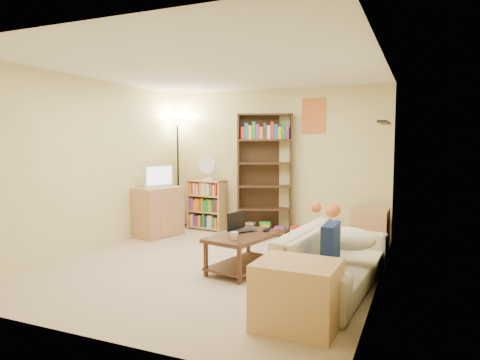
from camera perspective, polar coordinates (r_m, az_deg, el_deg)
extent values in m
plane|color=#C6AA95|center=(5.64, -3.30, -11.25)|extent=(4.50, 4.50, 0.00)
cube|color=beige|center=(7.50, 4.36, 2.49)|extent=(4.00, 0.04, 2.50)
cube|color=beige|center=(3.56, -19.79, -0.56)|extent=(4.00, 0.04, 2.50)
cube|color=beige|center=(6.56, -19.19, 1.87)|extent=(0.04, 4.50, 2.50)
cube|color=beige|center=(4.87, 18.19, 0.90)|extent=(0.04, 4.50, 2.50)
cube|color=silver|center=(5.49, -3.43, 14.67)|extent=(4.00, 4.50, 0.04)
cube|color=red|center=(7.29, 9.79, 8.41)|extent=(0.40, 0.02, 0.58)
cube|color=black|center=(6.17, 18.68, 7.28)|extent=(0.12, 0.80, 0.03)
imported|color=beige|center=(4.87, 12.29, -10.16)|extent=(2.29, 1.20, 0.63)
cube|color=navy|center=(4.34, 12.00, -8.13)|extent=(0.13, 0.41, 0.37)
ellipsoid|color=white|center=(4.83, 14.29, -7.60)|extent=(0.58, 0.41, 0.25)
ellipsoid|color=#CB602B|center=(5.63, 12.34, -4.01)|extent=(0.40, 0.21, 0.16)
sphere|color=#CB602B|center=(5.69, 10.14, -3.65)|extent=(0.13, 0.13, 0.13)
cube|color=#492C1C|center=(5.28, 0.58, -7.51)|extent=(0.77, 1.12, 0.05)
cube|color=#492C1C|center=(5.37, 0.58, -11.08)|extent=(0.73, 1.06, 0.03)
cube|color=#492C1C|center=(5.12, -4.59, -10.29)|extent=(0.04, 0.04, 0.46)
cube|color=#492C1C|center=(4.84, -0.09, -11.19)|extent=(0.04, 0.04, 0.46)
cube|color=#492C1C|center=(5.82, 1.14, -8.40)|extent=(0.04, 0.04, 0.46)
cube|color=#492C1C|center=(5.58, 5.32, -9.03)|extent=(0.04, 0.04, 0.46)
imported|color=black|center=(5.37, 0.75, -6.90)|extent=(0.56, 0.55, 0.03)
cube|color=white|center=(5.43, -0.55, -5.45)|extent=(0.08, 0.34, 0.23)
imported|color=white|center=(4.98, -0.79, -7.47)|extent=(0.17, 0.17, 0.09)
cube|color=black|center=(5.49, 3.60, -6.67)|extent=(0.07, 0.19, 0.02)
cube|color=tan|center=(7.40, -11.03, -4.14)|extent=(0.72, 0.88, 0.83)
imported|color=black|center=(7.33, -11.11, 0.48)|extent=(0.67, 0.38, 0.36)
cube|color=#3D2A17|center=(7.33, 3.27, 0.73)|extent=(0.98, 0.64, 2.06)
cube|color=tan|center=(7.80, -4.47, -3.31)|extent=(0.73, 0.36, 0.90)
cylinder|color=white|center=(7.71, -4.23, 0.12)|extent=(0.18, 0.18, 0.04)
cylinder|color=white|center=(7.70, -4.23, 0.86)|extent=(0.02, 0.02, 0.18)
cylinder|color=white|center=(7.66, -4.35, 2.04)|extent=(0.32, 0.06, 0.32)
cylinder|color=black|center=(8.23, -8.18, -5.98)|extent=(0.30, 0.30, 0.03)
cylinder|color=black|center=(8.10, -8.26, 0.58)|extent=(0.03, 0.03, 1.92)
cone|color=#FBF2C4|center=(8.09, -8.35, 7.68)|extent=(0.35, 0.35, 0.15)
cube|color=tan|center=(6.82, 16.99, -6.07)|extent=(0.53, 0.53, 0.59)
cube|color=tan|center=(3.79, 7.60, -14.93)|extent=(0.70, 0.59, 0.57)
cube|color=red|center=(7.67, -0.44, -6.25)|extent=(0.19, 0.15, 0.16)
cube|color=#1966B2|center=(7.51, 1.43, -6.36)|extent=(0.19, 0.15, 0.20)
cube|color=gold|center=(7.36, 3.38, -6.46)|extent=(0.19, 0.15, 0.23)
cube|color=#268C33|center=(7.23, 5.40, -6.90)|extent=(0.19, 0.15, 0.18)
cube|color=#7F338C|center=(7.10, 7.51, -7.00)|extent=(0.19, 0.15, 0.21)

